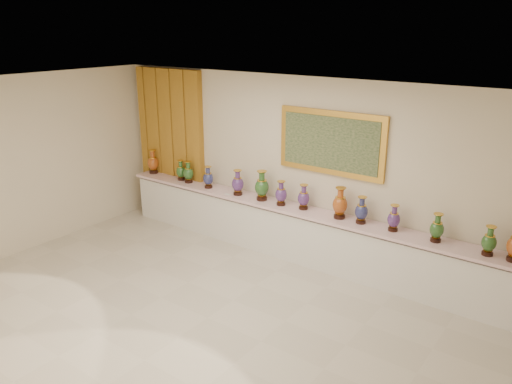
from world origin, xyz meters
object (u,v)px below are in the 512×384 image
counter (297,234)px  vase_0 (153,163)px  vase_2 (188,173)px  vase_1 (181,171)px

counter → vase_0: vase_0 is taller
counter → vase_0: bearing=179.8°
counter → vase_2: size_ratio=17.50×
vase_2 → vase_1: bearing=171.6°
vase_2 → vase_0: bearing=177.3°
vase_2 → counter: bearing=0.8°
counter → vase_0: size_ratio=15.13×
vase_1 → vase_2: bearing=-8.4°
vase_0 → vase_2: vase_0 is taller
counter → vase_2: (-2.41, -0.03, 0.65)m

